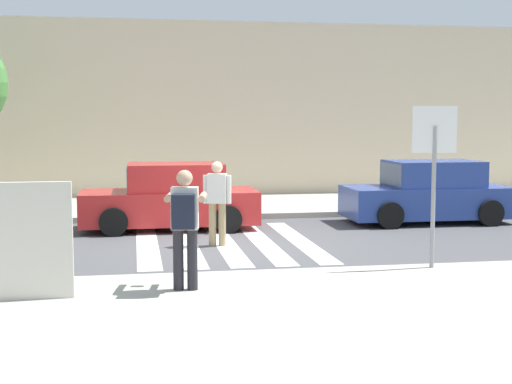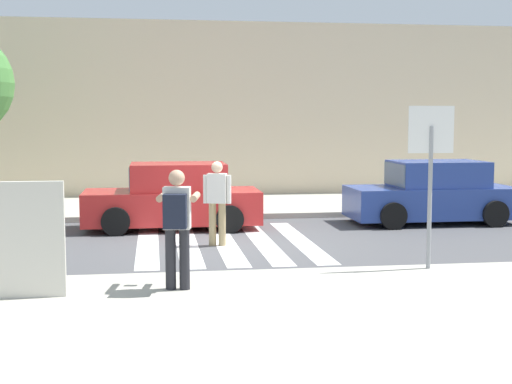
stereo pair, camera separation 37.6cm
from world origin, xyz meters
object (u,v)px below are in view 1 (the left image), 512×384
Objects in this scene: advertising_board at (31,241)px; stop_sign at (434,150)px; pedestrian_crossing at (217,198)px; parked_car_red at (171,198)px; parked_car_blue at (428,194)px; photographer_with_backpack at (185,219)px.

stop_sign is at bearing 9.55° from advertising_board.
pedestrian_crossing is 2.57m from parked_car_red.
advertising_board is (-6.21, -1.04, -1.13)m from stop_sign.
stop_sign reaches higher than parked_car_blue.
photographer_with_backpack reaches higher than parked_car_blue.
pedestrian_crossing is at bearing 133.28° from stop_sign.
stop_sign reaches higher than pedestrian_crossing.
stop_sign is 1.54× the size of pedestrian_crossing.
parked_car_red is 6.40m from parked_car_blue.
stop_sign is 1.54× the size of photographer_with_backpack.
photographer_with_backpack is at bearing 3.80° from advertising_board.
advertising_board is at bearing -108.10° from parked_car_red.
pedestrian_crossing is 0.42× the size of parked_car_red.
parked_car_blue is at bearing 45.64° from photographer_with_backpack.
pedestrian_crossing is 1.08× the size of advertising_board.
stop_sign is at bearing 12.39° from photographer_with_backpack.
stop_sign reaches higher than parked_car_red.
parked_car_blue is (6.40, -0.00, 0.00)m from parked_car_red.
pedestrian_crossing is 6.10m from parked_car_blue.
photographer_with_backpack is 6.71m from parked_car_red.
pedestrian_crossing is 0.42× the size of parked_car_blue.
photographer_with_backpack is at bearing -134.36° from parked_car_blue.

